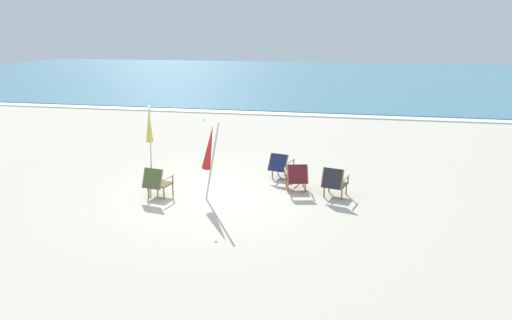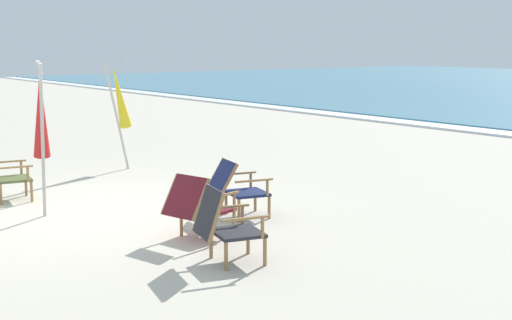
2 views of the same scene
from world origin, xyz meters
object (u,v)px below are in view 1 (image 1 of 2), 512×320
at_px(beach_chair_far_center, 281,165).
at_px(umbrella_furled_yellow, 149,126).
at_px(beach_chair_front_right, 297,176).
at_px(beach_chair_back_right, 334,182).
at_px(umbrella_furled_red, 210,148).
at_px(beach_chair_front_left, 157,182).

height_order(beach_chair_far_center, umbrella_furled_yellow, umbrella_furled_yellow).
relative_size(beach_chair_front_right, beach_chair_back_right, 1.08).
bearing_deg(beach_chair_front_right, umbrella_furled_red, -152.06).
bearing_deg(beach_chair_front_right, umbrella_furled_yellow, 164.07).
relative_size(beach_chair_front_left, beach_chair_front_right, 0.92).
relative_size(beach_chair_front_left, beach_chair_back_right, 0.99).
bearing_deg(umbrella_furled_yellow, beach_chair_front_right, -15.93).
distance_m(beach_chair_far_center, umbrella_furled_red, 2.69).
relative_size(umbrella_furled_yellow, umbrella_furled_red, 0.97).
distance_m(beach_chair_front_right, umbrella_furled_red, 2.51).
xyz_separation_m(beach_chair_back_right, umbrella_furled_yellow, (-5.75, 1.66, 0.89)).
xyz_separation_m(beach_chair_front_right, beach_chair_far_center, (-0.58, 0.96, 0.00)).
height_order(beach_chair_back_right, umbrella_furled_yellow, umbrella_furled_yellow).
xyz_separation_m(beach_chair_front_left, umbrella_furled_red, (1.40, 0.11, 0.93)).
bearing_deg(beach_chair_front_right, beach_chair_far_center, 121.05).
xyz_separation_m(beach_chair_back_right, umbrella_furled_red, (-3.05, -0.79, 0.93)).
relative_size(beach_chair_back_right, umbrella_furled_red, 0.39).
height_order(beach_chair_front_right, umbrella_furled_red, umbrella_furled_red).
height_order(beach_chair_far_center, umbrella_furled_red, umbrella_furled_red).
xyz_separation_m(beach_chair_front_left, beach_chair_far_center, (2.88, 2.16, -0.01)).
xyz_separation_m(beach_chair_far_center, beach_chair_back_right, (1.58, -1.26, 0.01)).
relative_size(beach_chair_far_center, beach_chair_back_right, 1.07).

